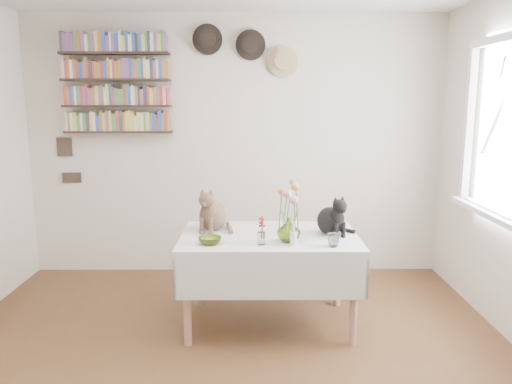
{
  "coord_description": "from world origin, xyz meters",
  "views": [
    {
      "loc": [
        0.16,
        -2.59,
        1.7
      ],
      "look_at": [
        0.19,
        0.91,
        1.05
      ],
      "focal_mm": 35.0,
      "sensor_mm": 36.0,
      "label": 1
    }
  ],
  "objects_px": {
    "dining_table": "(269,257)",
    "black_cat": "(330,214)",
    "bookshelf_unit": "(116,84)",
    "flower_vase": "(289,230)",
    "tabby_cat": "(213,208)"
  },
  "relations": [
    {
      "from": "bookshelf_unit",
      "to": "flower_vase",
      "type": "bearing_deg",
      "value": -41.23
    },
    {
      "from": "dining_table",
      "to": "black_cat",
      "type": "distance_m",
      "value": 0.56
    },
    {
      "from": "dining_table",
      "to": "black_cat",
      "type": "xyz_separation_m",
      "value": [
        0.45,
        0.03,
        0.33
      ]
    },
    {
      "from": "dining_table",
      "to": "bookshelf_unit",
      "type": "height_order",
      "value": "bookshelf_unit"
    },
    {
      "from": "flower_vase",
      "to": "bookshelf_unit",
      "type": "distance_m",
      "value": 2.28
    },
    {
      "from": "flower_vase",
      "to": "bookshelf_unit",
      "type": "xyz_separation_m",
      "value": [
        -1.52,
        1.33,
        1.05
      ]
    },
    {
      "from": "dining_table",
      "to": "black_cat",
      "type": "bearing_deg",
      "value": 3.44
    },
    {
      "from": "dining_table",
      "to": "bookshelf_unit",
      "type": "relative_size",
      "value": 1.32
    },
    {
      "from": "dining_table",
      "to": "flower_vase",
      "type": "relative_size",
      "value": 7.61
    },
    {
      "from": "tabby_cat",
      "to": "flower_vase",
      "type": "relative_size",
      "value": 2.02
    },
    {
      "from": "dining_table",
      "to": "black_cat",
      "type": "height_order",
      "value": "black_cat"
    },
    {
      "from": "tabby_cat",
      "to": "black_cat",
      "type": "bearing_deg",
      "value": 8.69
    },
    {
      "from": "flower_vase",
      "to": "dining_table",
      "type": "bearing_deg",
      "value": 126.25
    },
    {
      "from": "flower_vase",
      "to": "black_cat",
      "type": "bearing_deg",
      "value": 32.83
    },
    {
      "from": "black_cat",
      "to": "dining_table",
      "type": "bearing_deg",
      "value": 155.63
    }
  ]
}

